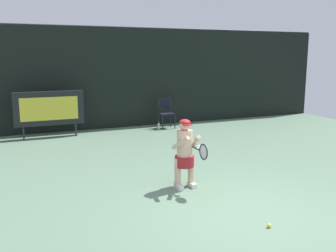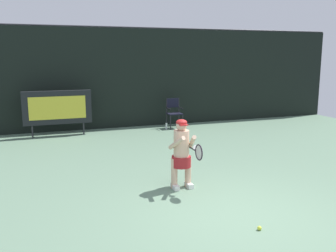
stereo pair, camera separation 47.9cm
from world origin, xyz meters
name	(u,v)px [view 1 (the left image)]	position (x,y,z in m)	size (l,w,h in m)	color
ground	(254,220)	(0.00, -0.19, -0.01)	(18.00, 22.00, 0.03)	slate
backdrop_screen	(112,79)	(0.00, 8.50, 1.81)	(18.00, 0.12, 3.66)	black
scoreboard	(49,108)	(-2.34, 7.71, 0.95)	(2.20, 0.21, 1.50)	black
umpire_chair	(166,111)	(1.77, 7.70, 0.62)	(0.52, 0.44, 1.08)	black
water_bottle	(159,126)	(1.40, 7.50, 0.12)	(0.07, 0.07, 0.27)	silver
tennis_player	(185,152)	(-0.38, 1.64, 0.75)	(0.53, 0.61, 1.40)	white
tennis_racket	(203,152)	(-0.24, 1.15, 0.85)	(0.03, 0.60, 0.31)	black
tennis_ball_spare	(269,226)	(0.03, -0.54, 0.03)	(0.07, 0.07, 0.07)	#CCDB3D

